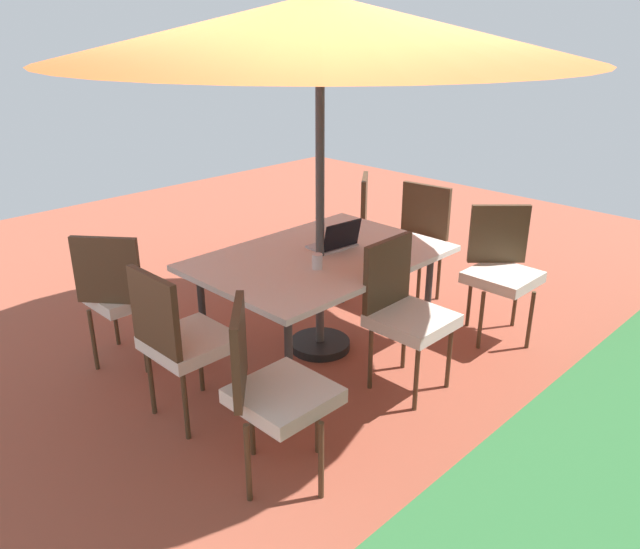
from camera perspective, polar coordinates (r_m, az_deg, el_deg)
ground_plane at (r=4.63m, az=0.00°, el=-6.84°), size 10.00×10.00×0.02m
dining_table at (r=4.34m, az=0.00°, el=1.19°), size 1.72×1.18×0.73m
patio_umbrella at (r=4.05m, az=0.00°, el=21.62°), size 3.36×3.36×2.40m
chair_northwest at (r=4.81m, az=16.26°, el=0.74°), size 0.59×0.59×0.98m
chair_northeast at (r=3.16m, az=-4.53°, el=-10.09°), size 0.59×0.59×0.98m
chair_west at (r=5.28m, az=8.76°, el=3.31°), size 0.49×0.48×0.98m
chair_southwest at (r=5.64m, az=2.51°, el=4.76°), size 0.58×0.58×0.98m
chair_east at (r=3.70m, az=-12.70°, el=-5.54°), size 0.46×0.46×0.98m
chair_north at (r=3.98m, az=7.76°, el=-3.10°), size 0.46×0.46×0.98m
chair_southeast at (r=4.42m, az=-17.86°, el=-1.38°), size 0.58×0.58×0.98m
laptop at (r=4.44m, az=1.44°, el=2.99°), size 0.34×0.28×0.21m
cup at (r=4.07m, az=-0.25°, el=1.21°), size 0.07×0.07×0.10m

